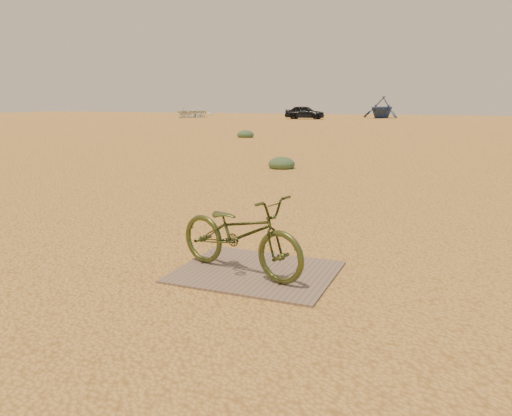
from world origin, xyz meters
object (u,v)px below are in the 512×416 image
at_px(boat_near_left, 190,112).
at_px(boat_far_left, 382,107).
at_px(plywood_board, 256,272).
at_px(bicycle, 240,233).
at_px(car, 305,112).

distance_m(boat_near_left, boat_far_left, 19.29).
height_order(plywood_board, boat_far_left, boat_far_left).
height_order(bicycle, boat_far_left, boat_far_left).
relative_size(plywood_board, boat_near_left, 0.29).
xyz_separation_m(plywood_board, boat_far_left, (-5.79, 46.43, 1.06)).
relative_size(bicycle, boat_near_left, 0.28).
relative_size(plywood_board, bicycle, 1.02).
bearing_deg(car, boat_near_left, 84.84).
height_order(plywood_board, bicycle, bicycle).
distance_m(bicycle, boat_far_left, 46.87).
bearing_deg(boat_near_left, boat_far_left, 9.77).
bearing_deg(boat_near_left, car, -7.69).
distance_m(car, boat_near_left, 12.50).
bearing_deg(bicycle, plywood_board, -38.35).
distance_m(bicycle, car, 42.68).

